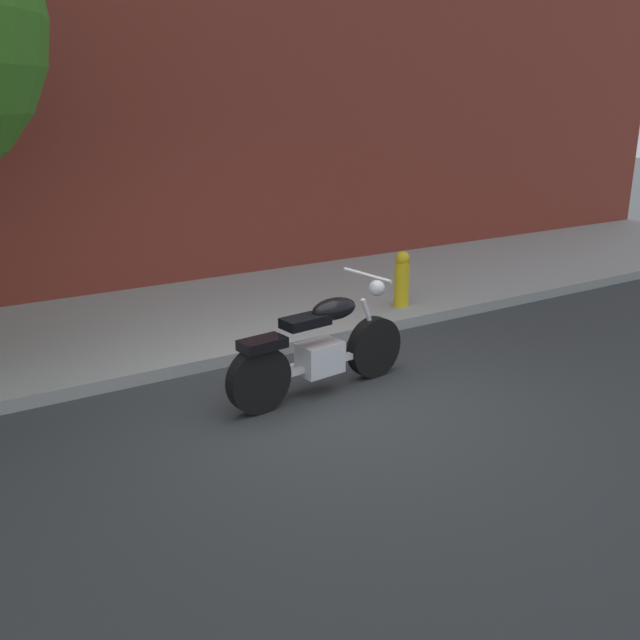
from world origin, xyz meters
The scene contains 4 objects.
ground_plane centered at (0.00, 0.00, 0.00)m, with size 60.00×60.00×0.00m, color #303335.
sidewalk centered at (0.00, 3.14, 0.07)m, with size 23.04×3.37×0.14m, color #959595.
motorcycle centered at (0.06, 0.31, 0.46)m, with size 2.13×0.70×1.15m.
fire_hydrant centered at (2.42, 1.96, 0.46)m, with size 0.20×0.20×0.91m.
Camera 1 is at (-3.41, -5.22, 2.84)m, focal length 39.14 mm.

